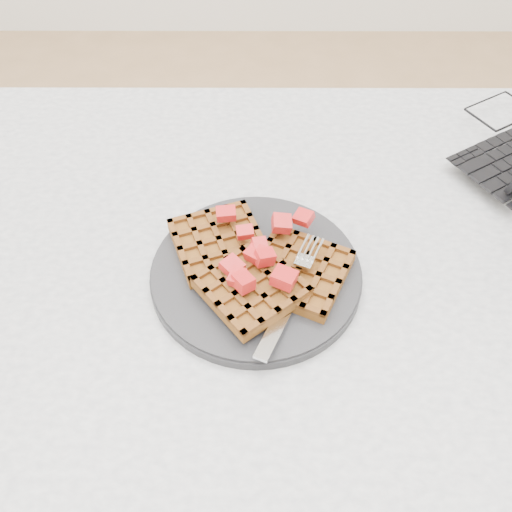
% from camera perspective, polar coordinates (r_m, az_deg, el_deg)
% --- Properties ---
extents(ground, '(4.00, 4.00, 0.00)m').
position_cam_1_polar(ground, '(1.36, 3.13, -22.11)').
color(ground, tan).
rests_on(ground, ground).
extents(table, '(1.20, 0.80, 0.75)m').
position_cam_1_polar(table, '(0.78, 5.07, -7.26)').
color(table, silver).
rests_on(table, ground).
extents(plate, '(0.25, 0.25, 0.02)m').
position_cam_1_polar(plate, '(0.68, 0.00, -1.75)').
color(plate, black).
rests_on(plate, table).
extents(waffles, '(0.23, 0.21, 0.03)m').
position_cam_1_polar(waffles, '(0.66, 0.01, -0.96)').
color(waffles, brown).
rests_on(waffles, plate).
extents(strawberry_pile, '(0.15, 0.15, 0.02)m').
position_cam_1_polar(strawberry_pile, '(0.64, 0.00, 0.81)').
color(strawberry_pile, '#A20004').
rests_on(strawberry_pile, waffles).
extents(fork, '(0.09, 0.18, 0.02)m').
position_cam_1_polar(fork, '(0.64, 3.76, -3.63)').
color(fork, silver).
rests_on(fork, plate).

